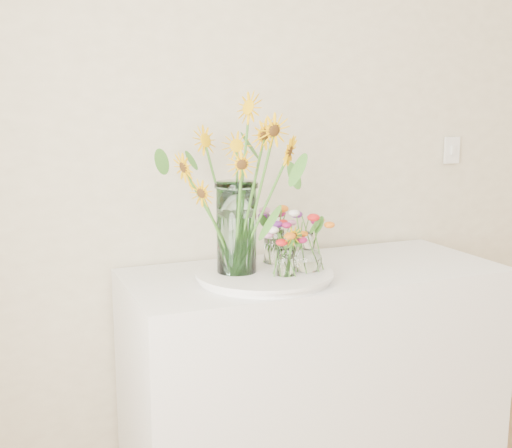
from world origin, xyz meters
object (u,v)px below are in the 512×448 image
object	(u,v)px
small_vase_c	(274,247)
counter	(313,383)
tray	(264,277)
small_vase_a	(286,262)
small_vase_b	(308,252)
mason_jar	(236,228)

from	to	relation	value
small_vase_c	counter	bearing A→B (deg)	-16.27
tray	small_vase_a	distance (m)	0.11
counter	small_vase_b	bearing A→B (deg)	-128.68
small_vase_a	small_vase_c	bearing A→B (deg)	78.59
counter	small_vase_b	world-z (taller)	small_vase_b
small_vase_b	small_vase_c	bearing A→B (deg)	111.87
tray	small_vase_b	size ratio (longest dim) A/B	3.18
mason_jar	small_vase_a	world-z (taller)	mason_jar
small_vase_a	mason_jar	bearing A→B (deg)	141.03
mason_jar	small_vase_c	distance (m)	0.21
tray	mason_jar	xyz separation A→B (m)	(-0.09, 0.04, 0.17)
small_vase_a	small_vase_b	xyz separation A→B (m)	(0.10, 0.03, 0.02)
tray	small_vase_b	bearing A→B (deg)	-17.92
counter	mason_jar	bearing A→B (deg)	-175.62
small_vase_b	small_vase_c	size ratio (longest dim) A/B	1.12
small_vase_a	small_vase_b	distance (m)	0.10
small_vase_b	small_vase_c	world-z (taller)	small_vase_b
tray	counter	bearing A→B (deg)	15.03
tray	mason_jar	world-z (taller)	mason_jar
mason_jar	small_vase_b	distance (m)	0.26
counter	small_vase_c	size ratio (longest dim) A/B	10.88
tray	small_vase_b	world-z (taller)	small_vase_b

